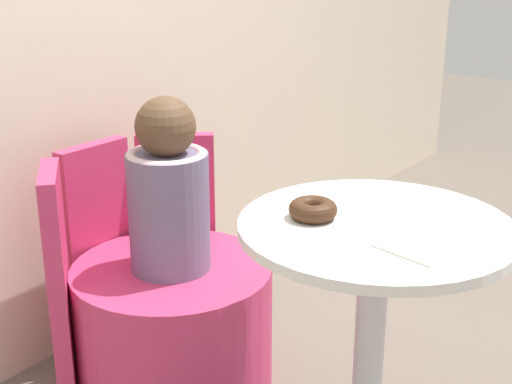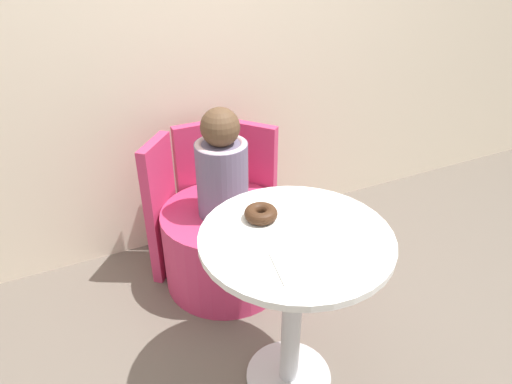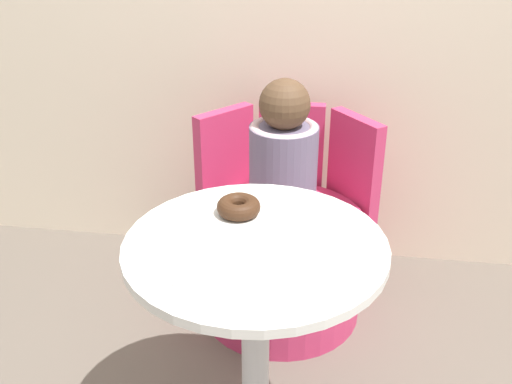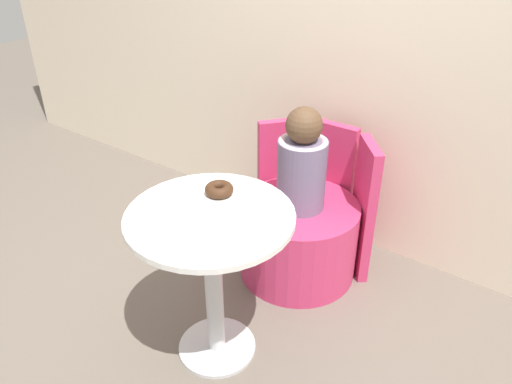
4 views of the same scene
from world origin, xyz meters
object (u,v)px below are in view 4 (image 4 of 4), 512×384
tub_chair (298,239)px  donut (219,189)px  child_figure (302,163)px  round_table (212,253)px

tub_chair → donut: (-0.07, -0.55, 0.54)m
child_figure → round_table: bearing=-90.1°
tub_chair → donut: donut is taller
tub_chair → child_figure: bearing=0.0°
child_figure → donut: 0.56m
round_table → donut: donut is taller
child_figure → donut: (-0.07, -0.55, 0.09)m
child_figure → donut: bearing=-96.9°
round_table → donut: (-0.07, 0.14, 0.21)m
child_figure → donut: size_ratio=4.49×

